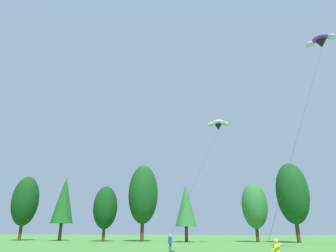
# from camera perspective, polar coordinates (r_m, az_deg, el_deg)

# --- Properties ---
(treeline_tree_a) EXTENTS (5.20, 5.20, 12.59)m
(treeline_tree_a) POSITION_cam_1_polar(r_m,az_deg,el_deg) (68.48, -26.20, -13.04)
(treeline_tree_a) COLOR #472D19
(treeline_tree_a) RESTS_ON ground_plane
(treeline_tree_b) EXTENTS (4.36, 4.36, 12.53)m
(treeline_tree_b) POSITION_cam_1_polar(r_m,az_deg,el_deg) (64.96, -19.72, -13.42)
(treeline_tree_b) COLOR #472D19
(treeline_tree_b) RESTS_ON ground_plane
(treeline_tree_c) EXTENTS (4.48, 4.48, 9.93)m
(treeline_tree_c) POSITION_cam_1_polar(r_m,az_deg,el_deg) (58.32, -12.19, -15.34)
(treeline_tree_c) COLOR #472D19
(treeline_tree_c) RESTS_ON ground_plane
(treeline_tree_d) EXTENTS (5.58, 5.58, 14.02)m
(treeline_tree_d) POSITION_cam_1_polar(r_m,az_deg,el_deg) (57.45, -4.89, -13.15)
(treeline_tree_d) COLOR #472D19
(treeline_tree_d) RESTS_ON ground_plane
(treeline_tree_e) EXTENTS (3.78, 3.78, 9.91)m
(treeline_tree_e) POSITION_cam_1_polar(r_m,az_deg,el_deg) (54.41, 3.52, -15.25)
(treeline_tree_e) COLOR #472D19
(treeline_tree_e) RESTS_ON ground_plane
(treeline_tree_f) EXTENTS (4.56, 4.56, 10.23)m
(treeline_tree_f) POSITION_cam_1_polar(r_m,az_deg,el_deg) (57.05, 16.60, -14.71)
(treeline_tree_f) COLOR #472D19
(treeline_tree_f) RESTS_ON ground_plane
(treeline_tree_g) EXTENTS (5.40, 5.40, 13.34)m
(treeline_tree_g) POSITION_cam_1_polar(r_m,az_deg,el_deg) (56.31, 23.20, -11.98)
(treeline_tree_g) COLOR #472D19
(treeline_tree_g) RESTS_ON ground_plane
(kite_flyer_near) EXTENTS (0.38, 0.60, 1.69)m
(kite_flyer_near) POSITION_cam_1_polar(r_m,az_deg,el_deg) (29.87, 0.42, -21.80)
(kite_flyer_near) COLOR #4C4C51
(kite_flyer_near) RESTS_ON ground_plane
(parafoil_kite_high_white) EXTENTS (8.06, 19.11, 18.91)m
(parafoil_kite_high_white) POSITION_cam_1_polar(r_m,az_deg,el_deg) (51.01, 9.82, 0.25)
(parafoil_kite_high_white) COLOR white
(parafoil_kite_mid_purple) EXTENTS (13.21, 17.07, 23.24)m
(parafoil_kite_mid_purple) POSITION_cam_1_polar(r_m,az_deg,el_deg) (41.82, 27.78, 14.50)
(parafoil_kite_mid_purple) COLOR purple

